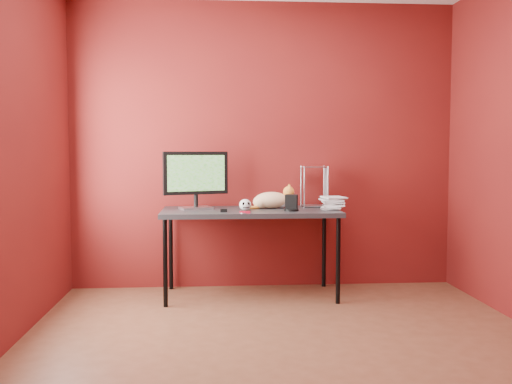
{
  "coord_description": "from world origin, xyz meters",
  "views": [
    {
      "loc": [
        -0.46,
        -3.47,
        1.24
      ],
      "look_at": [
        -0.12,
        1.15,
        0.92
      ],
      "focal_mm": 40.0,
      "sensor_mm": 36.0,
      "label": 1
    }
  ],
  "objects": [
    {
      "name": "monitor",
      "position": [
        -0.61,
        1.43,
        1.03
      ],
      "size": [
        0.55,
        0.26,
        0.49
      ],
      "rotation": [
        0.0,
        0.0,
        0.34
      ],
      "color": "#ABABAF",
      "rests_on": "desk"
    },
    {
      "name": "speaker",
      "position": [
        0.18,
        1.23,
        0.81
      ],
      "size": [
        0.12,
        0.12,
        0.14
      ],
      "rotation": [
        0.0,
        0.0,
        -0.27
      ],
      "color": "black",
      "rests_on": "desk"
    },
    {
      "name": "pocket_knife",
      "position": [
        -0.21,
        1.08,
        0.76
      ],
      "size": [
        0.09,
        0.04,
        0.02
      ],
      "primitive_type": "cube",
      "rotation": [
        0.0,
        0.0,
        -0.23
      ],
      "color": "maroon",
      "rests_on": "desk"
    },
    {
      "name": "book_stack",
      "position": [
        0.48,
        1.4,
        1.35
      ],
      "size": [
        0.24,
        0.28,
        1.19
      ],
      "rotation": [
        0.0,
        0.0,
        -0.08
      ],
      "color": "beige",
      "rests_on": "desk"
    },
    {
      "name": "room",
      "position": [
        0.0,
        0.0,
        1.45
      ],
      "size": [
        3.52,
        3.52,
        2.61
      ],
      "color": "#552E1D",
      "rests_on": "ground"
    },
    {
      "name": "washer",
      "position": [
        -0.23,
        1.08,
        0.75
      ],
      "size": [
        0.05,
        0.05,
        0.0
      ],
      "primitive_type": "cylinder",
      "color": "#ABABAF",
      "rests_on": "desk"
    },
    {
      "name": "wire_rack",
      "position": [
        0.44,
        1.59,
        0.93
      ],
      "size": [
        0.22,
        0.19,
        0.37
      ],
      "rotation": [
        0.0,
        0.0,
        0.02
      ],
      "color": "#ABABAF",
      "rests_on": "desk"
    },
    {
      "name": "cat",
      "position": [
        0.04,
        1.46,
        0.82
      ],
      "size": [
        0.45,
        0.2,
        0.21
      ],
      "rotation": [
        0.0,
        0.0,
        0.06
      ],
      "color": "orange",
      "rests_on": "desk"
    },
    {
      "name": "desk",
      "position": [
        -0.15,
        1.37,
        0.7
      ],
      "size": [
        1.5,
        0.7,
        0.75
      ],
      "color": "black",
      "rests_on": "ground"
    },
    {
      "name": "black_gadget",
      "position": [
        -0.38,
        1.18,
        0.76
      ],
      "size": [
        0.06,
        0.04,
        0.03
      ],
      "primitive_type": "cube",
      "rotation": [
        0.0,
        0.0,
        -0.04
      ],
      "color": "black",
      "rests_on": "desk"
    },
    {
      "name": "skull_mug",
      "position": [
        -0.2,
        1.26,
        0.8
      ],
      "size": [
        0.1,
        0.1,
        0.1
      ],
      "rotation": [
        0.0,
        0.0,
        0.09
      ],
      "color": "silver",
      "rests_on": "desk"
    }
  ]
}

